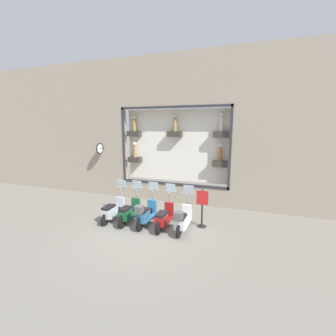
% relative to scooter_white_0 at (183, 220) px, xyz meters
% --- Properties ---
extents(ground_plane, '(120.00, 120.00, 0.00)m').
position_rel_scooter_white_0_xyz_m(ground_plane, '(-0.36, 1.36, -0.46)').
color(ground_plane, gray).
extents(building_facade, '(1.22, 36.00, 7.32)m').
position_rel_scooter_white_0_xyz_m(building_facade, '(3.24, 1.36, 3.26)').
color(building_facade, gray).
rests_on(building_facade, ground_plane).
extents(scooter_white_0, '(1.79, 0.60, 1.58)m').
position_rel_scooter_white_0_xyz_m(scooter_white_0, '(0.00, 0.00, 0.00)').
color(scooter_white_0, black).
rests_on(scooter_white_0, ground_plane).
extents(scooter_red_1, '(1.80, 0.60, 1.57)m').
position_rel_scooter_white_0_xyz_m(scooter_red_1, '(0.06, 0.76, -0.04)').
color(scooter_red_1, black).
rests_on(scooter_red_1, ground_plane).
extents(scooter_teal_2, '(1.81, 0.61, 1.58)m').
position_rel_scooter_white_0_xyz_m(scooter_teal_2, '(0.01, 1.53, 0.02)').
color(scooter_teal_2, black).
rests_on(scooter_teal_2, ground_plane).
extents(scooter_green_3, '(1.80, 0.60, 1.59)m').
position_rel_scooter_white_0_xyz_m(scooter_green_3, '(0.07, 2.29, -0.03)').
color(scooter_green_3, black).
rests_on(scooter_green_3, ground_plane).
extents(scooter_silver_4, '(1.79, 0.61, 1.57)m').
position_rel_scooter_white_0_xyz_m(scooter_silver_4, '(0.06, 3.06, -0.04)').
color(scooter_silver_4, black).
rests_on(scooter_silver_4, ground_plane).
extents(shop_sign_post, '(0.36, 0.45, 1.51)m').
position_rel_scooter_white_0_xyz_m(shop_sign_post, '(0.64, -0.61, 0.34)').
color(shop_sign_post, '#232326').
rests_on(shop_sign_post, ground_plane).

